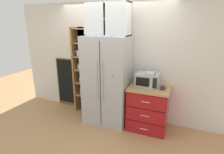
% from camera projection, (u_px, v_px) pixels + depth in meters
% --- Properties ---
extents(ground_plane, '(10.66, 10.66, 0.00)m').
position_uv_depth(ground_plane, '(108.00, 120.00, 4.00)').
color(ground_plane, tan).
extents(wall_back_cream, '(4.97, 0.10, 2.55)m').
position_uv_depth(wall_back_cream, '(115.00, 61.00, 3.99)').
color(wall_back_cream, silver).
rests_on(wall_back_cream, ground).
extents(refrigerator, '(0.92, 0.72, 1.86)m').
position_uv_depth(refrigerator, '(108.00, 81.00, 3.74)').
color(refrigerator, '#ADAFB5').
rests_on(refrigerator, ground).
extents(pantry_shelf_column, '(0.48, 0.31, 2.02)m').
position_uv_depth(pantry_shelf_column, '(84.00, 70.00, 4.21)').
color(pantry_shelf_column, brown).
rests_on(pantry_shelf_column, ground).
extents(counter_cabinet, '(0.79, 0.65, 0.89)m').
position_uv_depth(counter_cabinet, '(148.00, 108.00, 3.59)').
color(counter_cabinet, '#A8161C').
rests_on(counter_cabinet, ground).
extents(microwave, '(0.44, 0.33, 0.26)m').
position_uv_depth(microwave, '(147.00, 80.00, 3.49)').
color(microwave, '#ADAFB5').
rests_on(microwave, counter_cabinet).
extents(coffee_maker, '(0.17, 0.20, 0.31)m').
position_uv_depth(coffee_maker, '(150.00, 80.00, 3.42)').
color(coffee_maker, '#B7B7BC').
rests_on(coffee_maker, counter_cabinet).
extents(mug_charcoal, '(0.12, 0.08, 0.08)m').
position_uv_depth(mug_charcoal, '(163.00, 88.00, 3.31)').
color(mug_charcoal, '#2D2D33').
rests_on(mug_charcoal, counter_cabinet).
extents(bottle_amber, '(0.06, 0.06, 0.26)m').
position_uv_depth(bottle_amber, '(150.00, 81.00, 3.47)').
color(bottle_amber, brown).
rests_on(bottle_amber, counter_cabinet).
extents(upper_cabinet, '(0.88, 0.32, 0.61)m').
position_uv_depth(upper_cabinet, '(108.00, 20.00, 3.42)').
color(upper_cabinet, silver).
rests_on(upper_cabinet, refrigerator).
extents(chalkboard_menu, '(0.60, 0.04, 1.24)m').
position_uv_depth(chalkboard_menu, '(67.00, 82.00, 4.58)').
color(chalkboard_menu, brown).
rests_on(chalkboard_menu, ground).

